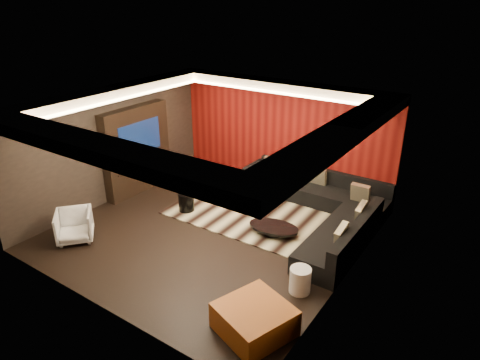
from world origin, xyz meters
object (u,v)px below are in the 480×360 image
Objects in this scene: drum_stool at (186,202)px; coffee_table at (274,230)px; white_side_table at (300,280)px; orange_ottoman at (254,319)px; armchair at (74,226)px; sectional_sofa at (323,207)px.

coffee_table is at bearing 5.64° from drum_stool.
white_side_table reaches higher than drum_stool.
white_side_table is at bearing -18.17° from drum_stool.
white_side_table reaches higher than coffee_table.
armchair is (-4.50, 0.13, 0.10)m from orange_ottoman.
armchair is at bearing -135.73° from sectional_sofa.
white_side_table is (3.57, -1.17, -0.00)m from drum_stool.
orange_ottoman is 0.27× the size of sectional_sofa.
orange_ottoman is 3.96m from sectional_sofa.
coffee_table is 2.26m from drum_stool.
coffee_table is at bearing 133.61° from white_side_table.
drum_stool reaches higher than coffee_table.
orange_ottoman is at bearing -96.59° from white_side_table.
armchair reaches higher than coffee_table.
armchair reaches higher than white_side_table.
orange_ottoman is at bearing -80.94° from sectional_sofa.
sectional_sofa reaches higher than white_side_table.
white_side_table is at bearing -46.39° from coffee_table.
sectional_sofa is at bearing 106.00° from white_side_table.
drum_stool is 2.52m from armchair.
drum_stool is 0.93× the size of white_side_table.
armchair is at bearing -115.24° from drum_stool.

